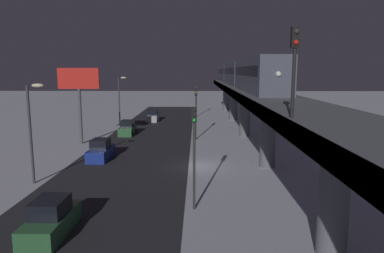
{
  "coord_description": "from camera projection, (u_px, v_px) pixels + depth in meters",
  "views": [
    {
      "loc": [
        -0.14,
        30.52,
        8.54
      ],
      "look_at": [
        0.57,
        -15.22,
        1.22
      ],
      "focal_mm": 32.46,
      "sensor_mm": 36.0,
      "label": 1
    }
  ],
  "objects": [
    {
      "name": "subway_train",
      "position": [
        238.0,
        73.0,
        54.32
      ],
      "size": [
        2.94,
        55.47,
        3.4
      ],
      "color": "#4C5160",
      "rests_on": "elevated_railway"
    },
    {
      "name": "commercial_billboard",
      "position": [
        79.0,
        86.0,
        40.3
      ],
      "size": [
        4.8,
        0.36,
        8.9
      ],
      "color": "#4C4C51",
      "rests_on": "ground_plane"
    },
    {
      "name": "sedan_green_2",
      "position": [
        51.0,
        220.0,
        18.22
      ],
      "size": [
        1.8,
        4.38,
        1.97
      ],
      "color": "#2D6038",
      "rests_on": "ground_plane"
    },
    {
      "name": "sedan_silver",
      "position": [
        153.0,
        116.0,
        59.99
      ],
      "size": [
        1.8,
        4.61,
        1.97
      ],
      "color": "#B2B2B7",
      "rests_on": "ground_plane"
    },
    {
      "name": "street_lamp_far",
      "position": [
        120.0,
        95.0,
        55.59
      ],
      "size": [
        1.35,
        0.44,
        7.65
      ],
      "color": "#38383D",
      "rests_on": "ground_plane"
    },
    {
      "name": "traffic_light_far",
      "position": [
        196.0,
        94.0,
        65.17
      ],
      "size": [
        0.32,
        0.44,
        6.4
      ],
      "color": "#2D2D2D",
      "rests_on": "ground_plane"
    },
    {
      "name": "sedan_blue",
      "position": [
        101.0,
        151.0,
        34.02
      ],
      "size": [
        1.8,
        4.36,
        1.97
      ],
      "color": "navy",
      "rests_on": "ground_plane"
    },
    {
      "name": "traffic_light_mid",
      "position": [
        196.0,
        106.0,
        43.1
      ],
      "size": [
        0.32,
        0.44,
        6.4
      ],
      "color": "#2D2D2D",
      "rests_on": "ground_plane"
    },
    {
      "name": "ground_plane",
      "position": [
        196.0,
        166.0,
        31.48
      ],
      "size": [
        240.0,
        240.0,
        0.0
      ],
      "primitive_type": "plane",
      "color": "silver"
    },
    {
      "name": "avenue_asphalt",
      "position": [
        128.0,
        166.0,
        31.58
      ],
      "size": [
        11.0,
        106.07,
        0.01
      ],
      "primitive_type": "cube",
      "color": "#28282D",
      "rests_on": "ground_plane"
    },
    {
      "name": "rail_signal",
      "position": [
        295.0,
        57.0,
        15.18
      ],
      "size": [
        0.36,
        0.41,
        4.0
      ],
      "color": "black",
      "rests_on": "elevated_railway"
    },
    {
      "name": "street_lamp_near",
      "position": [
        33.0,
        121.0,
        25.97
      ],
      "size": [
        1.35,
        0.44,
        7.65
      ],
      "color": "#38383D",
      "rests_on": "ground_plane"
    },
    {
      "name": "sedan_green",
      "position": [
        127.0,
        129.0,
        47.01
      ],
      "size": [
        1.91,
        4.0,
        1.97
      ],
      "color": "#2D6038",
      "rests_on": "ground_plane"
    },
    {
      "name": "traffic_light_near",
      "position": [
        194.0,
        144.0,
        21.03
      ],
      "size": [
        0.32,
        0.44,
        6.4
      ],
      "color": "#2D2D2D",
      "rests_on": "ground_plane"
    },
    {
      "name": "elevated_railway",
      "position": [
        268.0,
        105.0,
        30.51
      ],
      "size": [
        5.0,
        106.07,
        6.45
      ],
      "color": "slate",
      "rests_on": "ground_plane"
    }
  ]
}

